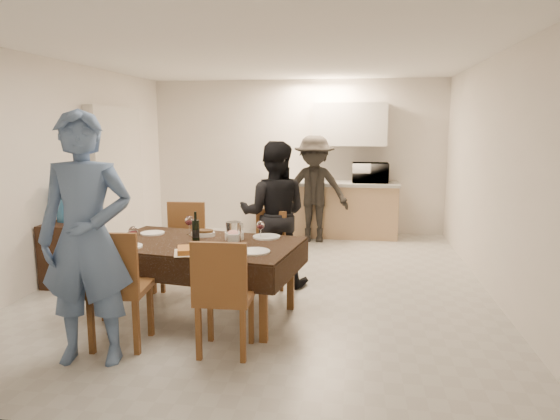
{
  "coord_description": "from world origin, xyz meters",
  "views": [
    {
      "loc": [
        1.02,
        -5.58,
        1.83
      ],
      "look_at": [
        0.21,
        -0.3,
        0.92
      ],
      "focal_mm": 32.0,
      "sensor_mm": 36.0,
      "label": 1
    }
  ],
  "objects_px": {
    "console": "(72,251)",
    "savoury_tart": "(197,250)",
    "wine_bottle": "(196,226)",
    "microwave": "(370,173)",
    "person_near": "(86,239)",
    "person_kitchen": "(314,189)",
    "water_pitcher": "(234,233)",
    "person_far": "(274,214)",
    "dining_table": "(200,246)",
    "water_jug": "(69,203)"
  },
  "relations": [
    {
      "from": "console",
      "to": "savoury_tart",
      "type": "height_order",
      "value": "savoury_tart"
    },
    {
      "from": "wine_bottle",
      "to": "microwave",
      "type": "height_order",
      "value": "microwave"
    },
    {
      "from": "person_near",
      "to": "person_kitchen",
      "type": "distance_m",
      "value": 4.58
    },
    {
      "from": "console",
      "to": "wine_bottle",
      "type": "xyz_separation_m",
      "value": [
        1.78,
        -0.76,
        0.51
      ]
    },
    {
      "from": "water_pitcher",
      "to": "microwave",
      "type": "bearing_deg",
      "value": 70.54
    },
    {
      "from": "microwave",
      "to": "person_far",
      "type": "height_order",
      "value": "person_far"
    },
    {
      "from": "water_pitcher",
      "to": "person_near",
      "type": "relative_size",
      "value": 0.11
    },
    {
      "from": "dining_table",
      "to": "water_pitcher",
      "type": "bearing_deg",
      "value": 0.8
    },
    {
      "from": "console",
      "to": "microwave",
      "type": "xyz_separation_m",
      "value": [
        3.53,
        2.96,
        0.71
      ]
    },
    {
      "from": "console",
      "to": "water_pitcher",
      "type": "relative_size",
      "value": 3.62
    },
    {
      "from": "console",
      "to": "person_near",
      "type": "height_order",
      "value": "person_near"
    },
    {
      "from": "savoury_tart",
      "to": "person_far",
      "type": "height_order",
      "value": "person_far"
    },
    {
      "from": "dining_table",
      "to": "person_far",
      "type": "height_order",
      "value": "person_far"
    },
    {
      "from": "savoury_tart",
      "to": "person_far",
      "type": "xyz_separation_m",
      "value": [
        0.45,
        1.43,
        0.08
      ]
    },
    {
      "from": "microwave",
      "to": "person_far",
      "type": "distance_m",
      "value": 2.97
    },
    {
      "from": "dining_table",
      "to": "person_kitchen",
      "type": "relative_size",
      "value": 1.19
    },
    {
      "from": "water_jug",
      "to": "person_far",
      "type": "xyz_separation_m",
      "value": [
        2.38,
        0.24,
        -0.11
      ]
    },
    {
      "from": "person_kitchen",
      "to": "console",
      "type": "bearing_deg",
      "value": -136.49
    },
    {
      "from": "console",
      "to": "person_far",
      "type": "height_order",
      "value": "person_far"
    },
    {
      "from": "savoury_tart",
      "to": "person_near",
      "type": "height_order",
      "value": "person_near"
    },
    {
      "from": "person_far",
      "to": "person_kitchen",
      "type": "height_order",
      "value": "person_kitchen"
    },
    {
      "from": "water_pitcher",
      "to": "savoury_tart",
      "type": "xyz_separation_m",
      "value": [
        -0.25,
        -0.33,
        -0.08
      ]
    },
    {
      "from": "dining_table",
      "to": "water_jug",
      "type": "relative_size",
      "value": 4.66
    },
    {
      "from": "water_jug",
      "to": "person_near",
      "type": "distance_m",
      "value": 2.26
    },
    {
      "from": "savoury_tart",
      "to": "microwave",
      "type": "relative_size",
      "value": 0.68
    },
    {
      "from": "dining_table",
      "to": "person_kitchen",
      "type": "xyz_separation_m",
      "value": [
        0.82,
        3.32,
        0.15
      ]
    },
    {
      "from": "dining_table",
      "to": "wine_bottle",
      "type": "distance_m",
      "value": 0.19
    },
    {
      "from": "savoury_tart",
      "to": "person_near",
      "type": "xyz_separation_m",
      "value": [
        -0.65,
        -0.67,
        0.23
      ]
    },
    {
      "from": "water_pitcher",
      "to": "person_far",
      "type": "bearing_deg",
      "value": 79.7
    },
    {
      "from": "microwave",
      "to": "person_kitchen",
      "type": "xyz_separation_m",
      "value": [
        -0.88,
        -0.45,
        -0.23
      ]
    },
    {
      "from": "person_kitchen",
      "to": "water_jug",
      "type": "bearing_deg",
      "value": -136.49
    },
    {
      "from": "console",
      "to": "savoury_tart",
      "type": "relative_size",
      "value": 2.01
    },
    {
      "from": "water_jug",
      "to": "person_kitchen",
      "type": "distance_m",
      "value": 3.65
    },
    {
      "from": "dining_table",
      "to": "savoury_tart",
      "type": "height_order",
      "value": "savoury_tart"
    },
    {
      "from": "person_far",
      "to": "wine_bottle",
      "type": "bearing_deg",
      "value": 56.39
    },
    {
      "from": "water_jug",
      "to": "console",
      "type": "bearing_deg",
      "value": 90.0
    },
    {
      "from": "water_jug",
      "to": "microwave",
      "type": "relative_size",
      "value": 0.74
    },
    {
      "from": "dining_table",
      "to": "console",
      "type": "distance_m",
      "value": 2.03
    },
    {
      "from": "person_far",
      "to": "person_kitchen",
      "type": "bearing_deg",
      "value": -99.35
    },
    {
      "from": "dining_table",
      "to": "person_near",
      "type": "distance_m",
      "value": 1.22
    },
    {
      "from": "dining_table",
      "to": "person_near",
      "type": "xyz_separation_m",
      "value": [
        -0.55,
        -1.05,
        0.28
      ]
    },
    {
      "from": "dining_table",
      "to": "water_pitcher",
      "type": "height_order",
      "value": "water_pitcher"
    },
    {
      "from": "wine_bottle",
      "to": "microwave",
      "type": "xyz_separation_m",
      "value": [
        1.75,
        3.72,
        0.2
      ]
    },
    {
      "from": "dining_table",
      "to": "savoury_tart",
      "type": "bearing_deg",
      "value": -66.33
    },
    {
      "from": "person_kitchen",
      "to": "person_far",
      "type": "bearing_deg",
      "value": -96.7
    },
    {
      "from": "savoury_tart",
      "to": "dining_table",
      "type": "bearing_deg",
      "value": 104.74
    },
    {
      "from": "console",
      "to": "person_kitchen",
      "type": "height_order",
      "value": "person_kitchen"
    },
    {
      "from": "wine_bottle",
      "to": "person_kitchen",
      "type": "distance_m",
      "value": 3.39
    },
    {
      "from": "person_near",
      "to": "person_far",
      "type": "bearing_deg",
      "value": 52.38
    },
    {
      "from": "console",
      "to": "microwave",
      "type": "height_order",
      "value": "microwave"
    }
  ]
}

